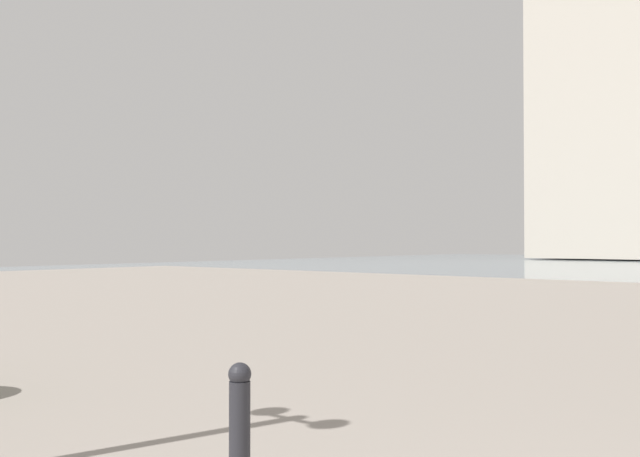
% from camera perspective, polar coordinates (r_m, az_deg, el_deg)
% --- Properties ---
extents(building_annex, '(15.19, 15.45, 33.96)m').
position_cam_1_polar(building_annex, '(73.89, 23.96, 11.14)').
color(building_annex, '#B2A899').
rests_on(building_annex, ground).
extents(bollard_near, '(0.13, 0.13, 0.87)m').
position_cam_1_polar(bollard_near, '(4.17, -6.45, -16.31)').
color(bollard_near, '#232328').
rests_on(bollard_near, ground).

